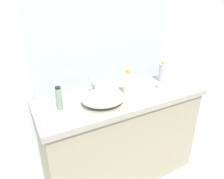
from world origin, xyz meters
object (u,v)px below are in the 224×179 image
object	(u,v)px
sink_basin	(103,98)
soap_dispenser	(127,83)
lotion_bottle	(59,98)
perfume_bottle	(163,72)
candle_jar	(160,85)

from	to	relation	value
sink_basin	soap_dispenser	size ratio (longest dim) A/B	1.47
lotion_bottle	perfume_bottle	distance (m)	1.09
soap_dispenser	perfume_bottle	bearing A→B (deg)	11.51
lotion_bottle	candle_jar	world-z (taller)	lotion_bottle
sink_basin	lotion_bottle	size ratio (longest dim) A/B	1.91
candle_jar	perfume_bottle	bearing A→B (deg)	43.28
perfume_bottle	candle_jar	bearing A→B (deg)	-136.72
sink_basin	lotion_bottle	bearing A→B (deg)	167.11
lotion_bottle	candle_jar	xyz separation A→B (m)	(0.93, -0.05, -0.06)
perfume_bottle	soap_dispenser	bearing A→B (deg)	-168.49
lotion_bottle	sink_basin	bearing A→B (deg)	-12.89
perfume_bottle	lotion_bottle	bearing A→B (deg)	-174.93
soap_dispenser	lotion_bottle	bearing A→B (deg)	179.60
lotion_bottle	perfume_bottle	bearing A→B (deg)	5.07
perfume_bottle	candle_jar	world-z (taller)	perfume_bottle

